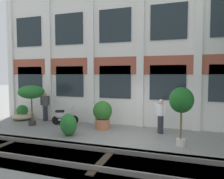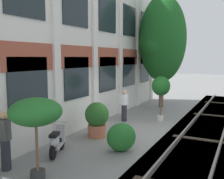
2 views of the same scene
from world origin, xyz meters
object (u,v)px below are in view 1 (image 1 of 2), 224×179
(resident_watching_tracks, at_px, (161,115))
(potted_plant_terracotta_small, at_px, (181,102))
(potted_plant_wide_bowl, at_px, (22,114))
(topiary_hedge, at_px, (68,124))
(potted_plant_fluted_column, at_px, (103,114))
(potted_plant_tall_urn, at_px, (31,93))
(resident_by_doorway, at_px, (45,105))
(scooter_second_parked, at_px, (64,116))

(resident_watching_tracks, bearing_deg, potted_plant_terracotta_small, 52.81)
(potted_plant_wide_bowl, bearing_deg, topiary_hedge, -25.57)
(potted_plant_fluted_column, height_order, topiary_hedge, potted_plant_fluted_column)
(potted_plant_terracotta_small, relative_size, potted_plant_fluted_column, 1.61)
(topiary_hedge, bearing_deg, potted_plant_wide_bowl, 154.43)
(potted_plant_tall_urn, bearing_deg, potted_plant_terracotta_small, -7.63)
(potted_plant_terracotta_small, xyz_separation_m, resident_by_doorway, (-7.42, 2.13, -0.77))
(potted_plant_fluted_column, relative_size, resident_watching_tracks, 0.88)
(potted_plant_fluted_column, distance_m, topiary_hedge, 1.84)
(potted_plant_tall_urn, height_order, scooter_second_parked, potted_plant_tall_urn)
(potted_plant_fluted_column, relative_size, topiary_hedge, 1.37)
(resident_by_doorway, height_order, resident_watching_tracks, resident_by_doorway)
(potted_plant_wide_bowl, bearing_deg, resident_watching_tracks, -2.91)
(potted_plant_wide_bowl, distance_m, potted_plant_fluted_column, 5.25)
(potted_plant_terracotta_small, distance_m, scooter_second_parked, 6.23)
(potted_plant_fluted_column, xyz_separation_m, resident_watching_tracks, (2.76, 0.09, 0.09))
(potted_plant_tall_urn, relative_size, scooter_second_parked, 1.59)
(potted_plant_tall_urn, bearing_deg, resident_watching_tracks, 4.73)
(potted_plant_fluted_column, bearing_deg, potted_plant_wide_bowl, 174.59)
(topiary_hedge, bearing_deg, scooter_second_parked, 126.32)
(potted_plant_tall_urn, distance_m, scooter_second_parked, 2.07)
(topiary_hedge, bearing_deg, potted_plant_tall_urn, 158.90)
(potted_plant_tall_urn, height_order, topiary_hedge, potted_plant_tall_urn)
(potted_plant_fluted_column, distance_m, scooter_second_parked, 2.27)
(potted_plant_fluted_column, distance_m, potted_plant_tall_urn, 3.91)
(resident_by_doorway, bearing_deg, topiary_hedge, 5.60)
(resident_watching_tracks, bearing_deg, potted_plant_tall_urn, -62.72)
(potted_plant_terracotta_small, bearing_deg, topiary_hedge, -179.13)
(potted_plant_wide_bowl, xyz_separation_m, potted_plant_terracotta_small, (8.86, -1.94, 1.33))
(potted_plant_wide_bowl, relative_size, scooter_second_parked, 0.87)
(potted_plant_wide_bowl, bearing_deg, potted_plant_terracotta_small, -12.35)
(potted_plant_wide_bowl, distance_m, resident_watching_tracks, 7.99)
(resident_by_doorway, bearing_deg, potted_plant_tall_urn, -45.92)
(scooter_second_parked, xyz_separation_m, resident_by_doorway, (-1.52, 0.52, 0.44))
(potted_plant_tall_urn, distance_m, resident_by_doorway, 1.40)
(potted_plant_wide_bowl, distance_m, topiary_hedge, 4.66)
(potted_plant_wide_bowl, height_order, resident_by_doorway, resident_by_doorway)
(potted_plant_wide_bowl, bearing_deg, scooter_second_parked, -6.35)
(potted_plant_terracotta_small, distance_m, potted_plant_tall_urn, 7.48)
(scooter_second_parked, bearing_deg, potted_plant_tall_urn, -179.51)
(potted_plant_fluted_column, bearing_deg, topiary_hedge, -123.54)
(potted_plant_fluted_column, bearing_deg, resident_watching_tracks, 1.83)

